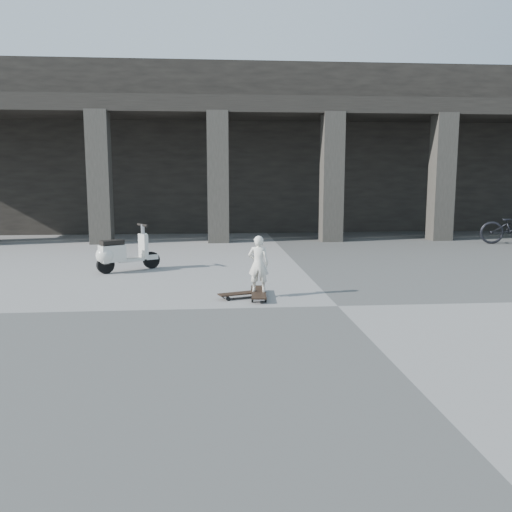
{
  "coord_description": "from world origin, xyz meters",
  "views": [
    {
      "loc": [
        -2.05,
        -8.39,
        2.12
      ],
      "look_at": [
        -1.22,
        1.23,
        0.65
      ],
      "focal_mm": 38.0,
      "sensor_mm": 36.0,
      "label": 1
    }
  ],
  "objects": [
    {
      "name": "child",
      "position": [
        -1.22,
        0.73,
        0.59
      ],
      "size": [
        0.4,
        0.31,
        0.97
      ],
      "primitive_type": "imported",
      "rotation": [
        0.0,
        0.0,
        2.9
      ],
      "color": "silver",
      "rests_on": "longboard"
    },
    {
      "name": "longboard",
      "position": [
        -1.22,
        0.73,
        0.08
      ],
      "size": [
        0.31,
        1.07,
        0.11
      ],
      "rotation": [
        0.0,
        0.0,
        1.5
      ],
      "color": "black",
      "rests_on": "ground"
    },
    {
      "name": "colonnade",
      "position": [
        -0.0,
        13.77,
        3.03
      ],
      "size": [
        28.0,
        8.82,
        6.0
      ],
      "color": "black",
      "rests_on": "ground"
    },
    {
      "name": "skateboard_spare",
      "position": [
        -1.51,
        0.7,
        0.08
      ],
      "size": [
        0.85,
        0.46,
        0.1
      ],
      "rotation": [
        0.0,
        0.0,
        0.33
      ],
      "color": "black",
      "rests_on": "ground"
    },
    {
      "name": "ground",
      "position": [
        0.0,
        0.0,
        0.0
      ],
      "size": [
        90.0,
        90.0,
        0.0
      ],
      "primitive_type": "plane",
      "color": "#484846",
      "rests_on": "ground"
    },
    {
      "name": "scooter",
      "position": [
        -4.05,
        3.42,
        0.4
      ],
      "size": [
        1.3,
        0.91,
        1.02
      ],
      "rotation": [
        0.0,
        0.0,
        0.56
      ],
      "color": "black",
      "rests_on": "ground"
    }
  ]
}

